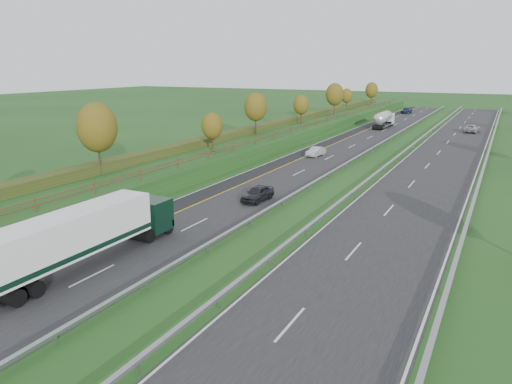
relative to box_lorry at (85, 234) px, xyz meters
The scene contains 18 objects.
ground 43.75m from the box_lorry, 79.07° to the left, with size 400.00×400.00×0.00m, color #1A4418.
near_carriageway 47.96m from the box_lorry, 89.66° to the left, with size 10.50×200.00×0.04m, color black.
far_carriageway 50.81m from the box_lorry, 70.69° to the left, with size 10.50×200.00×0.04m, color black.
hard_shoulder 48.08m from the box_lorry, 94.14° to the left, with size 3.00×200.00×0.04m, color black.
lane_markings 48.30m from the box_lorry, 82.04° to the left, with size 26.75×200.00×0.01m.
embankment_left 49.58m from the box_lorry, 104.87° to the left, with size 12.00×200.00×2.00m, color #1A4418.
hedge_left 50.11m from the box_lorry, 107.08° to the left, with size 2.20×180.00×1.10m, color #2A3917.
fence_left 48.20m from the box_lorry, 99.82° to the left, with size 0.12×189.06×1.20m.
median_barrier_near 48.30m from the box_lorry, 82.88° to the left, with size 0.32×200.00×0.71m.
median_barrier_far 49.20m from the box_lorry, 76.97° to the left, with size 0.32×200.00×0.71m.
outer_barrier_far 52.98m from the box_lorry, 64.76° to the left, with size 0.32×200.00×0.71m.
trees_left 46.39m from the box_lorry, 105.52° to the left, with size 6.64×164.30×7.66m.
box_lorry is the anchor object (origin of this frame).
road_tanker 87.54m from the box_lorry, 89.79° to the left, with size 2.40×11.22×3.46m.
car_dark_near 20.57m from the box_lorry, 81.85° to the left, with size 1.80×4.49×1.53m, color black.
car_silver_mid 47.15m from the box_lorry, 90.84° to the left, with size 1.46×4.20×1.38m, color #A8A9AD.
car_small_far 123.70m from the box_lorry, 90.61° to the left, with size 2.25×5.53×1.60m, color #152444.
car_oncoming 89.43m from the box_lorry, 78.19° to the left, with size 2.61×5.65×1.57m, color #A6A7AB.
Camera 1 is at (24.36, -11.15, 13.37)m, focal length 35.00 mm.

